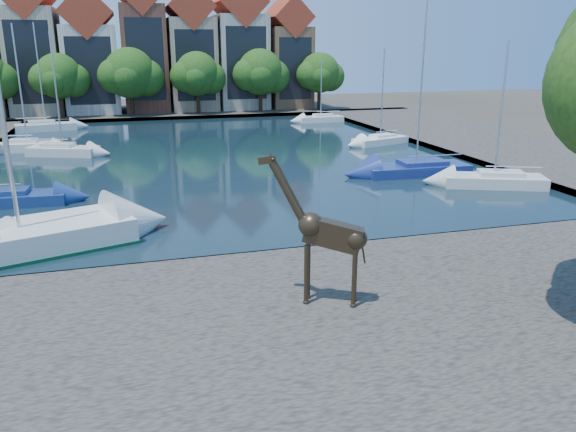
# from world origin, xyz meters

# --- Properties ---
(ground) EXTENTS (160.00, 160.00, 0.00)m
(ground) POSITION_xyz_m (0.00, 0.00, 0.00)
(ground) COLOR #38332B
(ground) RESTS_ON ground
(water_basin) EXTENTS (38.00, 50.00, 0.08)m
(water_basin) POSITION_xyz_m (0.00, 24.00, 0.04)
(water_basin) COLOR black
(water_basin) RESTS_ON ground
(near_quay) EXTENTS (50.00, 14.00, 0.50)m
(near_quay) POSITION_xyz_m (0.00, -7.00, 0.25)
(near_quay) COLOR #504D46
(near_quay) RESTS_ON ground
(far_quay) EXTENTS (60.00, 16.00, 0.50)m
(far_quay) POSITION_xyz_m (0.00, 56.00, 0.25)
(far_quay) COLOR #504D46
(far_quay) RESTS_ON ground
(right_quay) EXTENTS (14.00, 52.00, 0.50)m
(right_quay) POSITION_xyz_m (25.00, 24.00, 0.25)
(right_quay) COLOR #504D46
(right_quay) RESTS_ON ground
(townhouse_west_mid) EXTENTS (5.94, 9.18, 16.79)m
(townhouse_west_mid) POSITION_xyz_m (-17.00, 55.99, 8.23)
(townhouse_west_mid) COLOR tan
(townhouse_west_mid) RESTS_ON far_quay
(townhouse_west_inner) EXTENTS (6.43, 9.18, 15.15)m
(townhouse_west_inner) POSITION_xyz_m (-10.50, 55.99, 7.35)
(townhouse_west_inner) COLOR silver
(townhouse_west_inner) RESTS_ON far_quay
(townhouse_center) EXTENTS (5.44, 9.18, 16.93)m
(townhouse_center) POSITION_xyz_m (-4.00, 55.99, 8.36)
(townhouse_center) COLOR brown
(townhouse_center) RESTS_ON far_quay
(townhouse_east_inner) EXTENTS (5.94, 9.18, 15.79)m
(townhouse_east_inner) POSITION_xyz_m (2.00, 55.99, 7.73)
(townhouse_east_inner) COLOR tan
(townhouse_east_inner) RESTS_ON far_quay
(townhouse_east_mid) EXTENTS (6.43, 9.18, 16.65)m
(townhouse_east_mid) POSITION_xyz_m (8.50, 55.99, 8.10)
(townhouse_east_mid) COLOR #BDB5A1
(townhouse_east_mid) RESTS_ON far_quay
(townhouse_east_end) EXTENTS (5.44, 9.18, 14.43)m
(townhouse_east_end) POSITION_xyz_m (15.00, 55.99, 7.11)
(townhouse_east_end) COLOR brown
(townhouse_east_end) RESTS_ON far_quay
(far_tree_west) EXTENTS (6.76, 5.20, 7.36)m
(far_tree_west) POSITION_xyz_m (-13.91, 50.49, 5.08)
(far_tree_west) COLOR #332114
(far_tree_west) RESTS_ON far_quay
(far_tree_mid_west) EXTENTS (7.80, 6.00, 8.00)m
(far_tree_mid_west) POSITION_xyz_m (-5.89, 50.49, 5.29)
(far_tree_mid_west) COLOR #332114
(far_tree_mid_west) RESTS_ON far_quay
(far_tree_mid_east) EXTENTS (7.02, 5.40, 7.52)m
(far_tree_mid_east) POSITION_xyz_m (2.10, 50.49, 5.13)
(far_tree_mid_east) COLOR #332114
(far_tree_mid_east) RESTS_ON far_quay
(far_tree_east) EXTENTS (7.54, 5.80, 7.84)m
(far_tree_east) POSITION_xyz_m (10.11, 50.49, 5.24)
(far_tree_east) COLOR #332114
(far_tree_east) RESTS_ON far_quay
(far_tree_far_east) EXTENTS (6.76, 5.20, 7.36)m
(far_tree_far_east) POSITION_xyz_m (18.09, 50.49, 5.08)
(far_tree_far_east) COLOR #332114
(far_tree_far_east) RESTS_ON far_quay
(giraffe_statue) EXTENTS (3.19, 1.76, 4.82)m
(giraffe_statue) POSITION_xyz_m (-1.20, -5.29, 2.87)
(giraffe_statue) COLOR #322719
(giraffe_statue) RESTS_ON near_quay
(sailboat_left_b) EXTENTS (5.93, 2.41, 9.35)m
(sailboat_left_b) POSITION_xyz_m (-13.40, 12.13, 0.56)
(sailboat_left_b) COLOR navy
(sailboat_left_b) RESTS_ON water_basin
(sailboat_left_c) EXTENTS (5.81, 3.79, 9.61)m
(sailboat_left_c) POSITION_xyz_m (-12.00, 26.99, 0.64)
(sailboat_left_c) COLOR silver
(sailboat_left_c) RESTS_ON water_basin
(sailboat_left_d) EXTENTS (4.98, 2.00, 10.23)m
(sailboat_left_d) POSITION_xyz_m (-15.00, 29.85, 0.68)
(sailboat_left_d) COLOR white
(sailboat_left_d) RESTS_ON water_basin
(sailboat_left_e) EXTENTS (6.19, 3.04, 10.77)m
(sailboat_left_e) POSITION_xyz_m (-15.00, 42.44, 0.68)
(sailboat_left_e) COLOR silver
(sailboat_left_e) RESTS_ON water_basin
(sailboat_right_a) EXTENTS (6.49, 4.32, 8.80)m
(sailboat_right_a) POSITION_xyz_m (15.00, 8.33, 0.61)
(sailboat_right_a) COLOR silver
(sailboat_right_a) RESTS_ON water_basin
(sailboat_right_b) EXTENTS (7.37, 2.81, 11.76)m
(sailboat_right_b) POSITION_xyz_m (12.00, 12.85, 0.60)
(sailboat_right_b) COLOR navy
(sailboat_right_b) RESTS_ON water_basin
(sailboat_right_c) EXTENTS (5.59, 3.34, 8.27)m
(sailboat_right_c) POSITION_xyz_m (15.00, 24.99, 0.55)
(sailboat_right_c) COLOR white
(sailboat_right_c) RESTS_ON water_basin
(sailboat_right_d) EXTENTS (5.28, 2.00, 6.94)m
(sailboat_right_d) POSITION_xyz_m (15.00, 41.26, 0.56)
(sailboat_right_d) COLOR white
(sailboat_right_d) RESTS_ON water_basin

